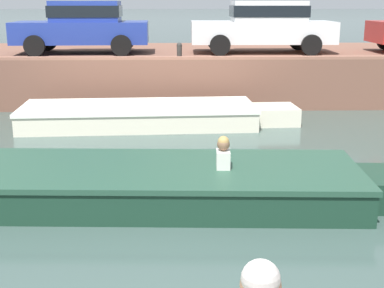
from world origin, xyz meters
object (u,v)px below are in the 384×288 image
mooring_bollard_mid (179,50)px  car_left_inner_blue (83,25)px  boat_moored_central_cream (150,115)px  motorboat_passing (185,184)px  car_centre_white (264,24)px

mooring_bollard_mid → car_left_inner_blue: bearing=148.5°
car_left_inner_blue → boat_moored_central_cream: bearing=-60.0°
car_left_inner_blue → mooring_bollard_mid: size_ratio=9.07×
boat_moored_central_cream → mooring_bollard_mid: 2.51m
motorboat_passing → car_centre_white: (2.52, 8.87, 1.98)m
motorboat_passing → car_left_inner_blue: bearing=108.3°
car_centre_white → mooring_bollard_mid: car_centre_white is taller
car_left_inner_blue → mooring_bollard_mid: (2.88, -1.76, -0.61)m
boat_moored_central_cream → car_left_inner_blue: 4.74m
boat_moored_central_cream → car_centre_white: (3.30, 3.72, 2.00)m
boat_moored_central_cream → car_left_inner_blue: bearing=120.0°
motorboat_passing → mooring_bollard_mid: 7.24m
boat_moored_central_cream → motorboat_passing: 5.21m
car_left_inner_blue → mooring_bollard_mid: bearing=-31.5°
car_centre_white → motorboat_passing: bearing=-105.9°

